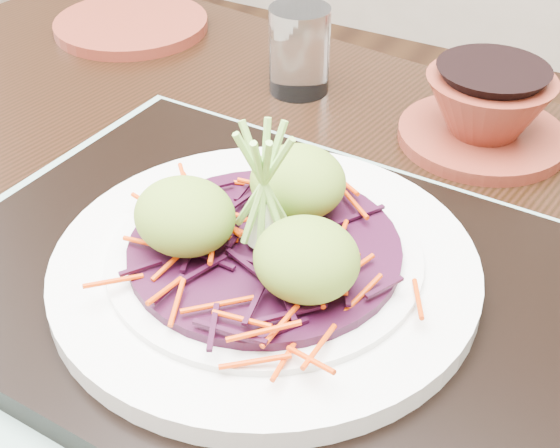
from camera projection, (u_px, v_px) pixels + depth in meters
The scene contains 11 objects.
dining_table at pixel (251, 363), 0.61m from camera, with size 1.22×0.89×0.71m.
placemat at pixel (266, 300), 0.53m from camera, with size 0.50×0.39×0.00m, color gray.
serving_tray at pixel (265, 287), 0.52m from camera, with size 0.43×0.32×0.02m, color black.
white_plate at pixel (265, 265), 0.51m from camera, with size 0.28×0.28×0.02m.
cabbage_bed at pixel (265, 248), 0.50m from camera, with size 0.18×0.18×0.01m, color #30091E.
carrot_julienne at pixel (265, 238), 0.50m from camera, with size 0.22×0.22×0.01m, color #D43603, non-canonical shape.
guacamole_scoops at pixel (264, 218), 0.49m from camera, with size 0.15×0.14×0.05m.
scallion_garnish at pixel (264, 189), 0.47m from camera, with size 0.06×0.06×0.10m, color #86C44E, non-canonical shape.
terracotta_side_plate at pixel (131, 25), 0.90m from camera, with size 0.18×0.18×0.01m, color maroon.
water_glass at pixel (299, 50), 0.76m from camera, with size 0.06×0.06×0.09m, color white.
terracotta_bowl_set at pixel (486, 113), 0.69m from camera, with size 0.15×0.15×0.06m.
Camera 1 is at (0.27, -0.35, 1.07)m, focal length 50.00 mm.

